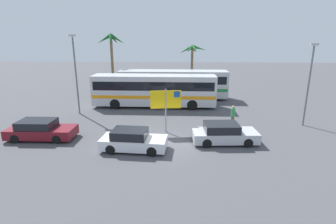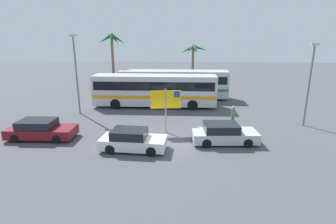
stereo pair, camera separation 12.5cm
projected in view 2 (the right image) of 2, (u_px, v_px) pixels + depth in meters
name	position (u px, v px, depth m)	size (l,w,h in m)	color
ground	(166.00, 144.00, 17.08)	(120.00, 120.00, 0.00)	#4C4C51
bus_front_coach	(155.00, 89.00, 25.94)	(12.04, 2.45, 3.17)	silver
bus_rear_coach	(174.00, 83.00, 29.46)	(12.04, 2.45, 3.17)	silver
ferry_sign	(166.00, 101.00, 18.71)	(2.19, 0.36, 3.20)	gray
car_silver	(224.00, 134.00, 17.18)	(4.32, 2.11, 1.32)	#B7BABF
car_maroon	(41.00, 130.00, 17.92)	(4.51, 1.90, 1.32)	maroon
car_white	(132.00, 140.00, 16.06)	(4.09, 1.92, 1.32)	silver
pedestrian_near_sign	(233.00, 114.00, 20.32)	(0.32, 0.32, 1.66)	#706656
lamp_post_left_side	(309.00, 82.00, 19.78)	(0.56, 0.20, 6.31)	slate
lamp_post_right_side	(76.00, 72.00, 22.99)	(0.56, 0.20, 6.96)	slate
palm_tree_seaside	(112.00, 46.00, 31.50)	(3.26, 3.47, 7.21)	brown
palm_tree_inland	(193.00, 53.00, 34.01)	(3.58, 3.49, 5.84)	brown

